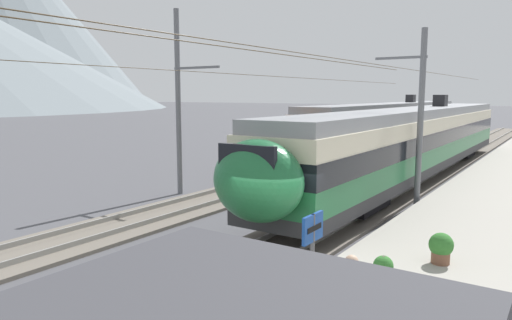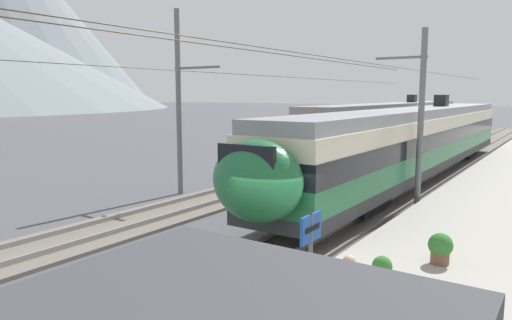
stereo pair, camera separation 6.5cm
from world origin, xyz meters
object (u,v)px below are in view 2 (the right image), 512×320
at_px(train_near_platform, 416,139).
at_px(passenger_walking, 348,300).
at_px(potted_plant_by_shelter, 440,247).
at_px(train_far_track, 393,123).
at_px(catenary_mast_mid, 417,113).
at_px(potted_plant_platform_edge, 382,270).
at_px(platform_sign, 311,245).
at_px(catenary_mast_far_side, 181,100).

height_order(train_near_platform, passenger_walking, train_near_platform).
distance_m(train_near_platform, potted_plant_by_shelter, 14.09).
distance_m(train_far_track, potted_plant_by_shelter, 28.97).
height_order(catenary_mast_mid, potted_plant_platform_edge, catenary_mast_mid).
relative_size(train_far_track, potted_plant_by_shelter, 41.50).
bearing_deg(platform_sign, potted_plant_by_shelter, -14.27).
relative_size(train_far_track, potted_plant_platform_edge, 46.52).
bearing_deg(passenger_walking, catenary_mast_far_side, 53.08).
bearing_deg(catenary_mast_far_side, potted_plant_by_shelter, -107.28).
distance_m(catenary_mast_mid, platform_sign, 12.31).
relative_size(catenary_mast_far_side, potted_plant_by_shelter, 61.06).
xyz_separation_m(catenary_mast_mid, catenary_mast_far_side, (-3.56, 9.49, 0.48)).
height_order(train_far_track, catenary_mast_far_side, catenary_mast_far_side).
bearing_deg(passenger_walking, train_near_platform, 12.65).
relative_size(train_near_platform, potted_plant_by_shelter, 40.17).
distance_m(train_near_platform, catenary_mast_mid, 6.37).
bearing_deg(potted_plant_by_shelter, potted_plant_platform_edge, 162.19).
bearing_deg(catenary_mast_mid, potted_plant_platform_edge, -168.01).
height_order(train_near_platform, train_far_track, same).
relative_size(train_near_platform, catenary_mast_mid, 0.66).
bearing_deg(platform_sign, train_near_platform, 10.07).
xyz_separation_m(train_near_platform, catenary_mast_mid, (-5.95, -1.64, 1.59)).
bearing_deg(train_far_track, train_near_platform, -157.17).
relative_size(train_far_track, catenary_mast_mid, 0.68).
distance_m(catenary_mast_far_side, potted_plant_platform_edge, 13.49).
distance_m(platform_sign, passenger_walking, 1.25).
distance_m(passenger_walking, potted_plant_platform_edge, 3.09).
bearing_deg(train_near_platform, potted_plant_by_shelter, -161.75).
xyz_separation_m(platform_sign, potted_plant_platform_edge, (2.47, -0.48, -1.16)).
relative_size(passenger_walking, potted_plant_by_shelter, 2.15).
height_order(train_far_track, platform_sign, train_far_track).
bearing_deg(potted_plant_by_shelter, passenger_walking, 177.47).
xyz_separation_m(catenary_mast_far_side, platform_sign, (-8.50, -11.05, -2.39)).
distance_m(catenary_mast_mid, potted_plant_platform_edge, 10.27).
distance_m(train_far_track, catenary_mast_mid, 21.13).
height_order(catenary_mast_mid, passenger_walking, catenary_mast_mid).
distance_m(passenger_walking, potted_plant_by_shelter, 5.25).
height_order(train_near_platform, potted_plant_platform_edge, train_near_platform).
bearing_deg(catenary_mast_far_side, catenary_mast_mid, -69.44).
bearing_deg(catenary_mast_far_side, potted_plant_platform_edge, -117.60).
height_order(train_far_track, potted_plant_by_shelter, train_far_track).
bearing_deg(train_far_track, passenger_walking, -162.87).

